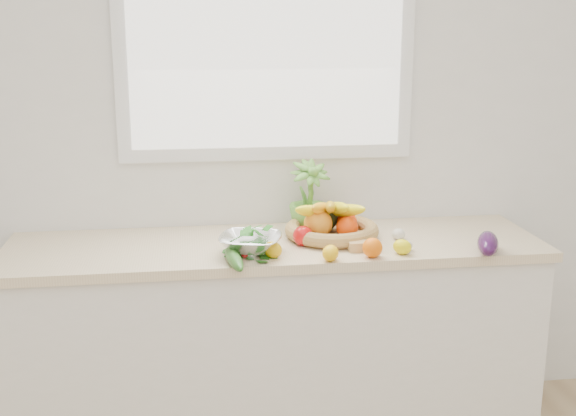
{
  "coord_description": "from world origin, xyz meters",
  "views": [
    {
      "loc": [
        -0.35,
        -0.92,
        1.78
      ],
      "look_at": [
        0.05,
        1.93,
        1.05
      ],
      "focal_mm": 45.0,
      "sensor_mm": 36.0,
      "label": 1
    }
  ],
  "objects": [
    {
      "name": "colander_with_spinach",
      "position": [
        -0.12,
        1.79,
        0.96
      ],
      "size": [
        0.3,
        0.3,
        0.13
      ],
      "color": "white",
      "rests_on": "countertop"
    },
    {
      "name": "back_wall",
      "position": [
        0.0,
        2.25,
        1.35
      ],
      "size": [
        4.5,
        0.02,
        2.7
      ],
      "primitive_type": "cube",
      "color": "white",
      "rests_on": "ground"
    },
    {
      "name": "lemon_b",
      "position": [
        0.18,
        1.67,
        0.93
      ],
      "size": [
        0.09,
        0.1,
        0.06
      ],
      "primitive_type": "ellipsoid",
      "rotation": [
        0.0,
        0.0,
        -0.36
      ],
      "color": "yellow",
      "rests_on": "countertop"
    },
    {
      "name": "countertop",
      "position": [
        0.0,
        1.95,
        0.88
      ],
      "size": [
        2.24,
        0.62,
        0.04
      ],
      "primitive_type": "cube",
      "color": "beige",
      "rests_on": "counter_cabinet"
    },
    {
      "name": "garlic_a",
      "position": [
        0.1,
        1.95,
        0.92
      ],
      "size": [
        0.05,
        0.05,
        0.04
      ],
      "primitive_type": "ellipsoid",
      "rotation": [
        0.0,
        0.0,
        0.08
      ],
      "color": "white",
      "rests_on": "countertop"
    },
    {
      "name": "eggplant",
      "position": [
        0.81,
        1.67,
        0.94
      ],
      "size": [
        0.15,
        0.23,
        0.09
      ],
      "primitive_type": "ellipsoid",
      "rotation": [
        0.0,
        0.0,
        -0.37
      ],
      "color": "#32103C",
      "rests_on": "countertop"
    },
    {
      "name": "window_frame",
      "position": [
        0.0,
        2.23,
        1.75
      ],
      "size": [
        1.3,
        0.03,
        1.1
      ],
      "primitive_type": "cube",
      "color": "white",
      "rests_on": "back_wall"
    },
    {
      "name": "counter_cabinet",
      "position": [
        0.0,
        1.95,
        0.43
      ],
      "size": [
        2.2,
        0.58,
        0.86
      ],
      "primitive_type": "cube",
      "color": "silver",
      "rests_on": "ground"
    },
    {
      "name": "cucumber",
      "position": [
        -0.19,
        1.67,
        0.93
      ],
      "size": [
        0.08,
        0.28,
        0.05
      ],
      "primitive_type": "ellipsoid",
      "rotation": [
        0.0,
        0.0,
        0.12
      ],
      "color": "#305C1B",
      "rests_on": "countertop"
    },
    {
      "name": "lemon_c",
      "position": [
        0.48,
        1.71,
        0.93
      ],
      "size": [
        0.1,
        0.1,
        0.06
      ],
      "primitive_type": "ellipsoid",
      "rotation": [
        0.0,
        0.0,
        0.84
      ],
      "color": "yellow",
      "rests_on": "countertop"
    },
    {
      "name": "orange_loose",
      "position": [
        0.35,
        1.69,
        0.94
      ],
      "size": [
        0.1,
        0.1,
        0.08
      ],
      "primitive_type": "sphere",
      "rotation": [
        0.0,
        0.0,
        0.25
      ],
      "color": "orange",
      "rests_on": "countertop"
    },
    {
      "name": "window_pane",
      "position": [
        0.0,
        2.21,
        1.75
      ],
      "size": [
        1.18,
        0.01,
        0.98
      ],
      "primitive_type": "cube",
      "color": "white",
      "rests_on": "window_frame"
    },
    {
      "name": "ginger",
      "position": [
        0.34,
        1.78,
        0.92
      ],
      "size": [
        0.12,
        0.05,
        0.04
      ],
      "primitive_type": "cube",
      "rotation": [
        0.0,
        0.0,
        0.02
      ],
      "color": "tan",
      "rests_on": "countertop"
    },
    {
      "name": "radish",
      "position": [
        -0.15,
        1.75,
        0.91
      ],
      "size": [
        0.04,
        0.04,
        0.03
      ],
      "primitive_type": "sphere",
      "rotation": [
        0.0,
        0.0,
        -0.32
      ],
      "color": "red",
      "rests_on": "countertop"
    },
    {
      "name": "garlic_c",
      "position": [
        0.51,
        1.76,
        0.92
      ],
      "size": [
        0.06,
        0.06,
        0.04
      ],
      "primitive_type": "ellipsoid",
      "rotation": [
        0.0,
        0.0,
        -0.41
      ],
      "color": "beige",
      "rests_on": "countertop"
    },
    {
      "name": "fruit_basket",
      "position": [
        0.24,
        1.98,
        0.96
      ],
      "size": [
        0.47,
        0.47,
        0.19
      ],
      "color": "tan",
      "rests_on": "countertop"
    },
    {
      "name": "garlic_b",
      "position": [
        0.52,
        1.91,
        0.92
      ],
      "size": [
        0.06,
        0.06,
        0.05
      ],
      "primitive_type": "ellipsoid",
      "rotation": [
        0.0,
        0.0,
        0.08
      ],
      "color": "silver",
      "rests_on": "countertop"
    },
    {
      "name": "apple",
      "position": [
        0.11,
        1.88,
        0.94
      ],
      "size": [
        0.09,
        0.09,
        0.08
      ],
      "primitive_type": "sphere",
      "rotation": [
        0.0,
        0.0,
        0.08
      ],
      "color": "red",
      "rests_on": "countertop"
    },
    {
      "name": "lemon_a",
      "position": [
        -0.04,
        1.74,
        0.93
      ],
      "size": [
        0.1,
        0.1,
        0.06
      ],
      "primitive_type": "ellipsoid",
      "rotation": [
        0.0,
        0.0,
        0.58
      ],
      "color": "#D49F0B",
      "rests_on": "countertop"
    },
    {
      "name": "potted_herb",
      "position": [
        0.17,
        2.1,
        1.05
      ],
      "size": [
        0.22,
        0.22,
        0.32
      ],
      "primitive_type": "imported",
      "rotation": [
        0.0,
        0.0,
        0.24
      ],
      "color": "#589636",
      "rests_on": "countertop"
    }
  ]
}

